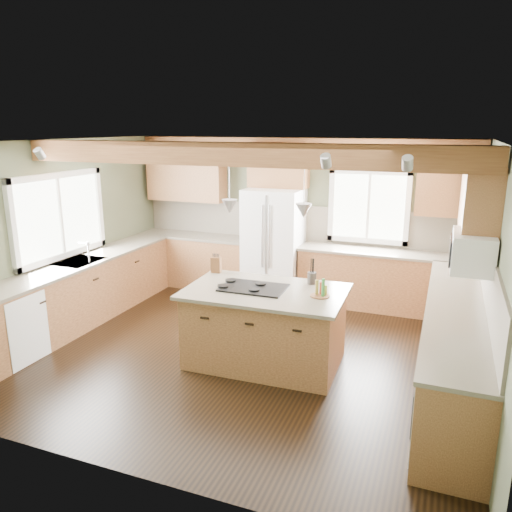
% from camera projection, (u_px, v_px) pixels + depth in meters
% --- Properties ---
extents(floor, '(5.60, 5.60, 0.00)m').
position_uv_depth(floor, '(241.00, 350.00, 6.38)').
color(floor, black).
rests_on(floor, ground).
extents(ceiling, '(5.60, 5.60, 0.00)m').
position_uv_depth(ceiling, '(239.00, 142.00, 5.72)').
color(ceiling, silver).
rests_on(ceiling, wall_back).
extents(wall_back, '(5.60, 0.00, 5.60)m').
position_uv_depth(wall_back, '(298.00, 217.00, 8.30)').
color(wall_back, '#464D37').
rests_on(wall_back, ground).
extents(wall_left, '(0.00, 5.00, 5.00)m').
position_uv_depth(wall_left, '(57.00, 234.00, 7.02)').
color(wall_left, '#464D37').
rests_on(wall_left, ground).
extents(wall_right, '(0.00, 5.00, 5.00)m').
position_uv_depth(wall_right, '(493.00, 276.00, 5.07)').
color(wall_right, '#464D37').
rests_on(wall_right, ground).
extents(ceiling_beam, '(5.55, 0.26, 0.26)m').
position_uv_depth(ceiling_beam, '(232.00, 154.00, 5.57)').
color(ceiling_beam, '#552D18').
rests_on(ceiling_beam, ceiling).
extents(soffit_trim, '(5.55, 0.20, 0.10)m').
position_uv_depth(soffit_trim, '(298.00, 141.00, 7.90)').
color(soffit_trim, '#552D18').
rests_on(soffit_trim, ceiling).
extents(backsplash_back, '(5.58, 0.03, 0.58)m').
position_uv_depth(backsplash_back, '(298.00, 223.00, 8.31)').
color(backsplash_back, brown).
rests_on(backsplash_back, wall_back).
extents(backsplash_right, '(0.03, 3.70, 0.58)m').
position_uv_depth(backsplash_right, '(490.00, 283.00, 5.14)').
color(backsplash_right, brown).
rests_on(backsplash_right, wall_right).
extents(base_cab_back_left, '(2.02, 0.60, 0.88)m').
position_uv_depth(base_cab_back_left, '(196.00, 261.00, 8.87)').
color(base_cab_back_left, brown).
rests_on(base_cab_back_left, floor).
extents(counter_back_left, '(2.06, 0.64, 0.04)m').
position_uv_depth(counter_back_left, '(195.00, 236.00, 8.76)').
color(counter_back_left, '#4B4437').
rests_on(counter_back_left, base_cab_back_left).
extents(base_cab_back_right, '(2.62, 0.60, 0.88)m').
position_uv_depth(base_cab_back_right, '(384.00, 281.00, 7.73)').
color(base_cab_back_right, brown).
rests_on(base_cab_back_right, floor).
extents(counter_back_right, '(2.66, 0.64, 0.04)m').
position_uv_depth(counter_back_right, '(386.00, 253.00, 7.61)').
color(counter_back_right, '#4B4437').
rests_on(counter_back_right, base_cab_back_right).
extents(base_cab_left, '(0.60, 3.70, 0.88)m').
position_uv_depth(base_cab_left, '(82.00, 293.00, 7.18)').
color(base_cab_left, brown).
rests_on(base_cab_left, floor).
extents(counter_left, '(0.64, 3.74, 0.04)m').
position_uv_depth(counter_left, '(79.00, 262.00, 7.06)').
color(counter_left, '#4B4437').
rests_on(counter_left, base_cab_left).
extents(base_cab_right, '(0.60, 3.70, 0.88)m').
position_uv_depth(base_cab_right, '(453.00, 347.00, 5.44)').
color(base_cab_right, brown).
rests_on(base_cab_right, floor).
extents(counter_right, '(0.64, 3.74, 0.04)m').
position_uv_depth(counter_right, '(458.00, 307.00, 5.32)').
color(counter_right, '#4B4437').
rests_on(counter_right, base_cab_right).
extents(upper_cab_back_left, '(1.40, 0.35, 0.90)m').
position_uv_depth(upper_cab_back_left, '(186.00, 175.00, 8.67)').
color(upper_cab_back_left, brown).
rests_on(upper_cab_back_left, wall_back).
extents(upper_cab_over_fridge, '(0.96, 0.35, 0.70)m').
position_uv_depth(upper_cab_over_fridge, '(279.00, 166.00, 8.03)').
color(upper_cab_over_fridge, brown).
rests_on(upper_cab_over_fridge, wall_back).
extents(upper_cab_right, '(0.35, 2.20, 0.90)m').
position_uv_depth(upper_cab_right, '(478.00, 200.00, 5.78)').
color(upper_cab_right, brown).
rests_on(upper_cab_right, wall_right).
extents(upper_cab_back_corner, '(0.90, 0.35, 0.90)m').
position_uv_depth(upper_cab_back_corner, '(449.00, 185.00, 7.18)').
color(upper_cab_back_corner, brown).
rests_on(upper_cab_back_corner, wall_back).
extents(window_left, '(0.04, 1.60, 1.05)m').
position_uv_depth(window_left, '(59.00, 216.00, 7.00)').
color(window_left, white).
rests_on(window_left, wall_left).
extents(window_back, '(1.10, 0.04, 1.00)m').
position_uv_depth(window_back, '(369.00, 206.00, 7.82)').
color(window_back, white).
rests_on(window_back, wall_back).
extents(sink, '(0.50, 0.65, 0.03)m').
position_uv_depth(sink, '(79.00, 262.00, 7.06)').
color(sink, '#262628').
rests_on(sink, counter_left).
extents(faucet, '(0.02, 0.02, 0.28)m').
position_uv_depth(faucet, '(89.00, 253.00, 6.96)').
color(faucet, '#B2B2B7').
rests_on(faucet, sink).
extents(dishwasher, '(0.60, 0.60, 0.84)m').
position_uv_depth(dishwasher, '(10.00, 327.00, 6.01)').
color(dishwasher, white).
rests_on(dishwasher, floor).
extents(oven, '(0.60, 0.72, 0.84)m').
position_uv_depth(oven, '(451.00, 409.00, 4.27)').
color(oven, white).
rests_on(oven, floor).
extents(microwave, '(0.40, 0.70, 0.38)m').
position_uv_depth(microwave, '(473.00, 251.00, 5.04)').
color(microwave, white).
rests_on(microwave, wall_right).
extents(pendant_left, '(0.18, 0.18, 0.16)m').
position_uv_depth(pendant_left, '(230.00, 206.00, 5.73)').
color(pendant_left, '#B2B2B7').
rests_on(pendant_left, ceiling).
extents(pendant_right, '(0.18, 0.18, 0.16)m').
position_uv_depth(pendant_right, '(304.00, 211.00, 5.44)').
color(pendant_right, '#B2B2B7').
rests_on(pendant_right, ceiling).
extents(refrigerator, '(0.90, 0.74, 1.80)m').
position_uv_depth(refrigerator, '(274.00, 244.00, 8.16)').
color(refrigerator, white).
rests_on(refrigerator, floor).
extents(island, '(1.78, 1.12, 0.88)m').
position_uv_depth(island, '(265.00, 328.00, 5.95)').
color(island, brown).
rests_on(island, floor).
extents(island_top, '(1.90, 1.24, 0.04)m').
position_uv_depth(island_top, '(265.00, 291.00, 5.83)').
color(island_top, '#4B4437').
rests_on(island_top, island).
extents(cooktop, '(0.77, 0.53, 0.02)m').
position_uv_depth(cooktop, '(254.00, 288.00, 5.87)').
color(cooktop, black).
rests_on(cooktop, island_top).
extents(knife_block, '(0.14, 0.11, 0.21)m').
position_uv_depth(knife_block, '(216.00, 265.00, 6.50)').
color(knife_block, brown).
rests_on(knife_block, island_top).
extents(utensil_crock, '(0.12, 0.12, 0.14)m').
position_uv_depth(utensil_crock, '(312.00, 278.00, 6.03)').
color(utensil_crock, '#3C3430').
rests_on(utensil_crock, island_top).
extents(bottle_tray, '(0.23, 0.23, 0.20)m').
position_uv_depth(bottle_tray, '(320.00, 288.00, 5.58)').
color(bottle_tray, brown).
rests_on(bottle_tray, island_top).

